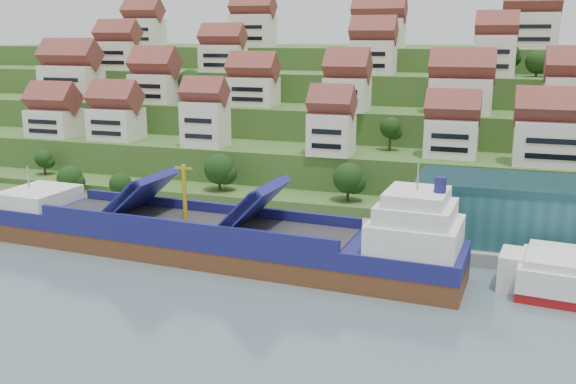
% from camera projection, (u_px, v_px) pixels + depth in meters
% --- Properties ---
extents(ground, '(300.00, 300.00, 0.00)m').
position_uv_depth(ground, '(261.00, 262.00, 100.40)').
color(ground, slate).
rests_on(ground, ground).
extents(quay, '(180.00, 14.00, 2.20)m').
position_uv_depth(quay, '(403.00, 239.00, 107.88)').
color(quay, gray).
rests_on(quay, ground).
extents(pebble_beach, '(45.00, 20.00, 1.00)m').
position_uv_depth(pebble_beach, '(12.00, 209.00, 129.01)').
color(pebble_beach, gray).
rests_on(pebble_beach, ground).
extents(hillside, '(260.00, 128.00, 31.00)m').
position_uv_depth(hillside, '(382.00, 116.00, 193.32)').
color(hillside, '#2D4C1E').
rests_on(hillside, ground).
extents(hillside_village, '(159.92, 63.45, 29.11)m').
position_uv_depth(hillside_village, '(354.00, 79.00, 150.16)').
color(hillside_village, silver).
rests_on(hillside_village, ground).
extents(hillside_trees, '(139.62, 62.27, 29.52)m').
position_uv_depth(hillside_trees, '(316.00, 122.00, 138.34)').
color(hillside_trees, '#193812').
rests_on(hillside_trees, ground).
extents(flagpole, '(1.28, 0.16, 8.00)m').
position_uv_depth(flagpole, '(389.00, 213.00, 102.46)').
color(flagpole, gray).
rests_on(flagpole, quay).
extents(cargo_ship, '(79.97, 16.88, 17.63)m').
position_uv_depth(cargo_ship, '(221.00, 239.00, 100.87)').
color(cargo_ship, '#59321B').
rests_on(cargo_ship, ground).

